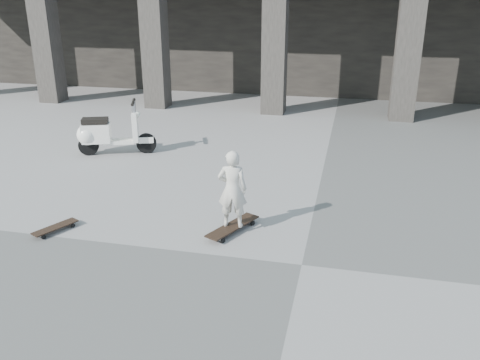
% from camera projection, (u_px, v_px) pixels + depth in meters
% --- Properties ---
extents(ground, '(90.00, 90.00, 0.00)m').
position_uv_depth(ground, '(302.00, 265.00, 6.75)').
color(ground, '#52514F').
rests_on(ground, ground).
extents(longboard, '(0.65, 1.03, 0.10)m').
position_uv_depth(longboard, '(233.00, 227.00, 7.64)').
color(longboard, black).
rests_on(longboard, ground).
extents(skateboard_spare, '(0.47, 0.72, 0.08)m').
position_uv_depth(skateboard_spare, '(55.00, 228.00, 7.64)').
color(skateboard_spare, black).
rests_on(skateboard_spare, ground).
extents(child, '(0.46, 0.33, 1.18)m').
position_uv_depth(child, '(232.00, 189.00, 7.42)').
color(child, beige).
rests_on(child, longboard).
extents(scooter, '(1.62, 0.85, 1.18)m').
position_uv_depth(scooter, '(103.00, 134.00, 11.02)').
color(scooter, black).
rests_on(scooter, ground).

